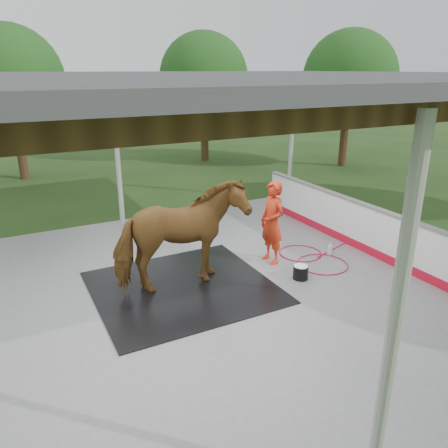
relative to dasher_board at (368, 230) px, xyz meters
name	(u,v)px	position (x,y,z in m)	size (l,w,h in m)	color
ground	(189,298)	(-4.60, 0.00, -0.59)	(100.00, 100.00, 0.00)	#1E3814
concrete_slab	(189,296)	(-4.60, 0.00, -0.57)	(12.00, 10.00, 0.05)	slate
pavilion_structure	(182,82)	(-4.60, 0.00, 3.37)	(12.60, 10.60, 4.05)	beige
dasher_board	(368,230)	(0.00, 0.00, 0.00)	(0.16, 8.00, 1.15)	red
tree_belt	(179,91)	(-4.30, 0.90, 3.20)	(28.00, 28.00, 5.80)	#382314
rubber_mat	(183,287)	(-4.58, 0.34, -0.53)	(3.41, 3.20, 0.03)	black
horse	(181,237)	(-4.58, 0.34, 0.55)	(1.15, 2.53, 2.13)	brown
handler	(272,223)	(-2.31, 0.60, 0.39)	(0.68, 0.44, 1.86)	red
wash_bucket	(301,272)	(-2.26, -0.42, -0.39)	(0.32, 0.32, 0.29)	black
soap_bottle_a	(330,249)	(-0.91, 0.24, -0.38)	(0.12, 0.13, 0.32)	silver
soap_bottle_b	(295,267)	(-2.15, -0.08, -0.45)	(0.09, 0.09, 0.20)	#338CD8
hose_coil	(313,259)	(-1.41, 0.24, -0.53)	(2.17, 1.79, 0.02)	#BE0D33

